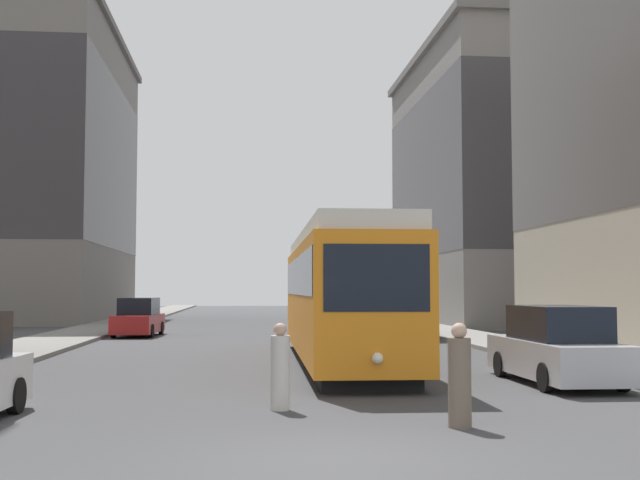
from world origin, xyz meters
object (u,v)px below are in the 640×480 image
Objects in this scene: streetcar at (340,293)px; parked_car_right_far at (557,348)px; pedestrian_crossing_far at (460,379)px; parked_car_left_near at (139,318)px; transit_bus at (377,295)px; pedestrian_crossing_near at (280,369)px.

streetcar is 7.20m from parked_car_right_far.
pedestrian_crossing_far is at bearing 55.72° from parked_car_right_far.
streetcar reaches higher than parked_car_left_near.
transit_bus is at bearing -95.89° from pedestrian_crossing_far.
pedestrian_crossing_far is (0.56, -11.10, -1.33)m from streetcar.
transit_bus is 2.68× the size of parked_car_left_near.
pedestrian_crossing_far is (8.37, -26.11, -0.07)m from parked_car_left_near.
parked_car_left_near is at bearing -71.17° from pedestrian_crossing_far.
transit_bus reaches higher than pedestrian_crossing_near.
parked_car_left_near is (-11.76, -1.75, -1.10)m from transit_bus.
pedestrian_crossing_near is (-6.65, -3.45, -0.11)m from parked_car_right_far.
pedestrian_crossing_far is at bearing -97.26° from transit_bus.
pedestrian_crossing_near is at bearing 28.00° from parked_car_right_far.
transit_bus reaches higher than pedestrian_crossing_far.
parked_car_right_far is at bearing 89.21° from pedestrian_crossing_near.
pedestrian_crossing_far reaches higher than pedestrian_crossing_near.
parked_car_left_near is (-7.82, 15.01, -1.26)m from streetcar.
parked_car_left_near is 27.42m from pedestrian_crossing_far.
parked_car_right_far is 6.78m from pedestrian_crossing_far.
parked_car_left_near is at bearing -171.87° from transit_bus.
transit_bus is at bearing 77.99° from streetcar.
streetcar reaches higher than transit_bus.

